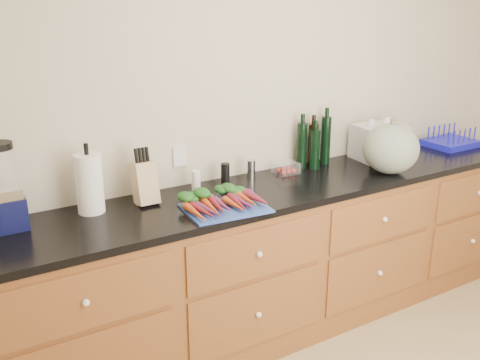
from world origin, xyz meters
TOP-DOWN VIEW (x-y plane):
  - wall_back at (0.00, 1.62)m, footprint 4.10×0.05m
  - cabinets at (0.00, 1.30)m, footprint 3.60×0.64m
  - countertop at (0.00, 1.30)m, footprint 3.64×0.62m
  - cutting_board at (-0.56, 1.14)m, footprint 0.44×0.35m
  - carrots at (-0.56, 1.18)m, footprint 0.41×0.30m
  - squash at (0.63, 1.15)m, footprint 0.35×0.35m
  - blender_appliance at (-1.56, 1.46)m, footprint 0.16×0.16m
  - paper_towel at (-1.16, 1.46)m, footprint 0.14×0.14m
  - knife_block at (-0.88, 1.44)m, footprint 0.11×0.11m
  - grinder_salt at (-0.56, 1.48)m, footprint 0.05×0.05m
  - grinder_pepper at (-0.36, 1.48)m, footprint 0.05×0.05m
  - canister_chrome at (-0.19, 1.48)m, footprint 0.05×0.05m
  - tomato_box at (0.07, 1.47)m, footprint 0.15×0.12m
  - bottles at (0.31, 1.51)m, footprint 0.26×0.13m
  - grocery_bag at (0.80, 1.42)m, footprint 0.34×0.29m
  - dish_rack at (1.51, 1.38)m, footprint 0.36×0.29m

SIDE VIEW (x-z plane):
  - cabinets at x=0.00m, z-range 0.00..0.90m
  - countertop at x=0.00m, z-range 0.90..0.94m
  - cutting_board at x=-0.56m, z-range 0.94..0.95m
  - tomato_box at x=0.07m, z-range 0.94..1.01m
  - carrots at x=-0.56m, z-range 0.95..1.00m
  - dish_rack at x=1.51m, z-range 0.90..1.05m
  - grinder_salt at x=-0.56m, z-range 0.94..1.05m
  - canister_chrome at x=-0.19m, z-range 0.94..1.06m
  - grinder_pepper at x=-0.36m, z-range 0.94..1.07m
  - knife_block at x=-0.88m, z-range 0.94..1.16m
  - grocery_bag at x=0.80m, z-range 0.94..1.17m
  - bottles at x=0.31m, z-range 0.93..1.24m
  - paper_towel at x=-1.16m, z-range 0.94..1.24m
  - squash at x=0.63m, z-range 0.94..1.25m
  - blender_appliance at x=-1.56m, z-range 0.91..1.33m
  - wall_back at x=0.00m, z-range 0.00..2.60m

